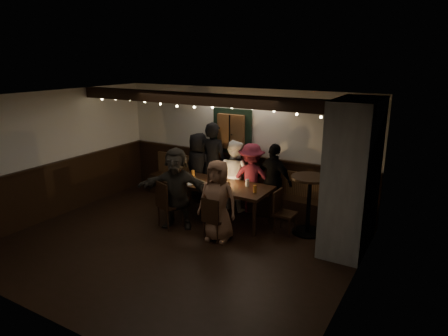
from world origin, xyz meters
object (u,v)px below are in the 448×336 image
Objects in this scene: person_a at (199,167)px; person_d at (251,178)px; person_f at (176,188)px; person_b at (213,163)px; chair_near_left at (166,202)px; chair_near_right at (213,217)px; dining_table at (219,187)px; chair_end at (282,209)px; person_c at (234,175)px; person_e at (274,180)px; high_top at (309,198)px; person_g at (218,201)px.

person_a reaches higher than person_d.
person_a is at bearing 88.43° from person_f.
person_a is 0.40m from person_b.
person_f is (0.15, 0.13, 0.27)m from chair_near_left.
chair_near_left is at bearing 178.00° from chair_near_right.
person_f is (-0.52, -0.72, 0.10)m from dining_table.
chair_end is (2.01, 0.94, -0.06)m from chair_near_left.
person_c is (0.58, -0.06, -0.17)m from person_b.
person_a is 1.03× the size of person_e.
high_top reaches higher than chair_near_left.
person_d is at bearing -170.01° from person_a.
person_d is (1.36, -0.02, -0.04)m from person_a.
chair_end is (1.34, 0.08, -0.23)m from dining_table.
high_top is 0.73× the size of person_c.
high_top is 1.04m from person_e.
person_f is 1.06× the size of person_g.
person_c is 1.03× the size of person_g.
person_g is (1.08, -1.56, -0.18)m from person_b.
person_e is at bearing 173.88° from person_b.
chair_near_left is 0.50× the size of person_b.
person_g is at bearing 62.20° from chair_near_right.
chair_near_right is 2.00m from person_b.
chair_near_left is at bearing 34.01° from person_d.
person_g is (1.13, 0.05, 0.22)m from chair_near_left.
person_d is (-1.43, 0.44, 0.04)m from high_top.
chair_near_left is 0.61× the size of person_c.
person_a is 2.13m from person_g.
dining_table is at bearing 114.89° from chair_near_right.
person_c is at bearing 67.55° from chair_near_left.
high_top is at bearing 23.69° from chair_end.
person_e reaches higher than dining_table.
person_b is at bearing -168.45° from person_a.
person_f is (-0.89, -1.45, 0.05)m from person_d.
person_b is 1.25× the size of person_d.
dining_table is at bearing 122.49° from person_b.
person_d is at bearing 162.66° from high_top.
chair_near_left is 0.34m from person_f.
high_top is 1.72m from person_g.
high_top reaches higher than dining_table.
person_f is (0.48, -1.48, 0.00)m from person_a.
person_d is (1.04, 1.59, 0.22)m from chair_near_left.
person_c is at bearing -17.95° from person_d.
chair_near_right is 0.52× the size of person_f.
person_b reaches higher than person_d.
person_g is at bearing -134.53° from chair_end.
person_c is 1.50m from person_f.
person_c is (-0.45, 1.59, 0.30)m from chair_near_right.
dining_table is at bearing 153.92° from person_a.
person_c is 1.03× the size of person_d.
person_d reaches higher than dining_table.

